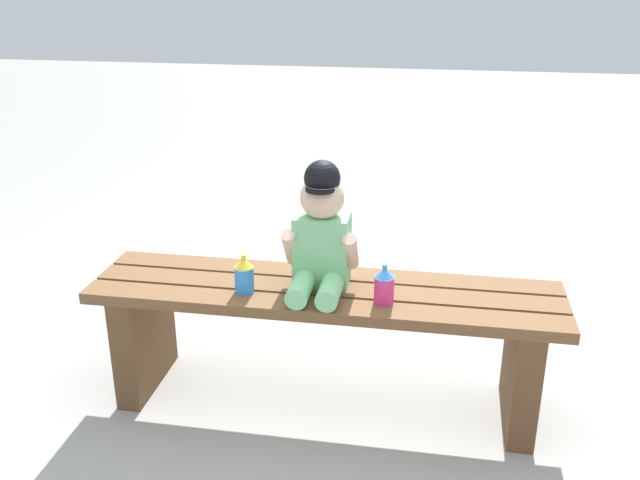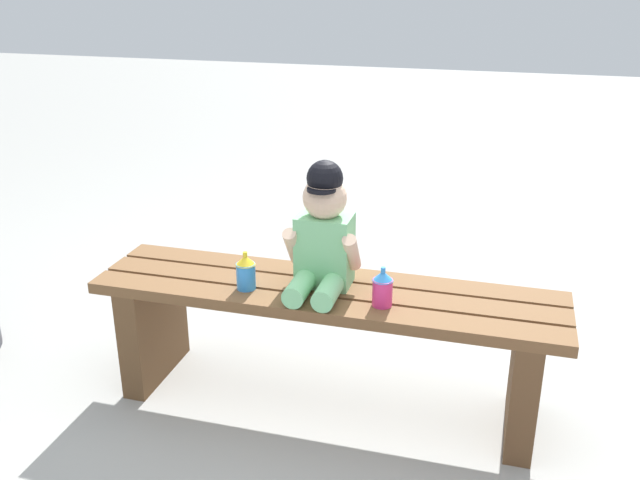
# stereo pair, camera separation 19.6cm
# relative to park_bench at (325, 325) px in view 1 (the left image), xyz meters

# --- Properties ---
(ground_plane) EXTENTS (16.00, 16.00, 0.00)m
(ground_plane) POSITION_rel_park_bench_xyz_m (0.00, 0.00, -0.29)
(ground_plane) COLOR #999993
(park_bench) EXTENTS (1.49, 0.35, 0.42)m
(park_bench) POSITION_rel_park_bench_xyz_m (0.00, 0.00, 0.00)
(park_bench) COLOR brown
(park_bench) RESTS_ON ground_plane
(child_figure) EXTENTS (0.23, 0.27, 0.40)m
(child_figure) POSITION_rel_park_bench_xyz_m (-0.01, 0.01, 0.31)
(child_figure) COLOR #7FCC8C
(child_figure) RESTS_ON park_bench
(sippy_cup_left) EXTENTS (0.06, 0.06, 0.12)m
(sippy_cup_left) POSITION_rel_park_bench_xyz_m (-0.24, -0.07, 0.19)
(sippy_cup_left) COLOR #338CE5
(sippy_cup_left) RESTS_ON park_bench
(sippy_cup_right) EXTENTS (0.06, 0.06, 0.12)m
(sippy_cup_right) POSITION_rel_park_bench_xyz_m (0.19, -0.07, 0.19)
(sippy_cup_right) COLOR #E5337F
(sippy_cup_right) RESTS_ON park_bench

